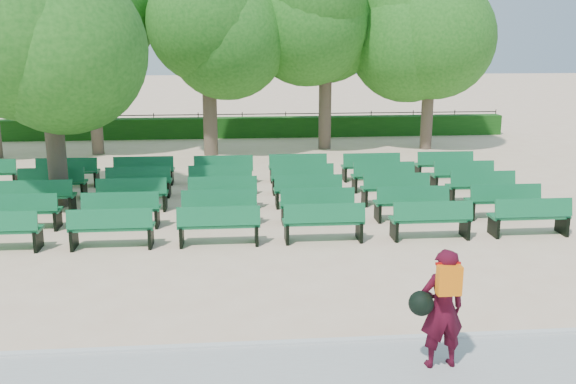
# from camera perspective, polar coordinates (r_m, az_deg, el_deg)

# --- Properties ---
(ground) EXTENTS (120.00, 120.00, 0.00)m
(ground) POSITION_cam_1_polar(r_m,az_deg,el_deg) (15.67, -6.68, -3.17)
(ground) COLOR beige
(curb) EXTENTS (30.00, 0.12, 0.10)m
(curb) POSITION_cam_1_polar(r_m,az_deg,el_deg) (9.84, -7.60, -13.57)
(curb) COLOR silver
(curb) RESTS_ON ground
(hedge) EXTENTS (26.00, 0.70, 0.90)m
(hedge) POSITION_cam_1_polar(r_m,az_deg,el_deg) (29.28, -6.03, 5.71)
(hedge) COLOR #174C13
(hedge) RESTS_ON ground
(fence) EXTENTS (26.00, 0.10, 1.02)m
(fence) POSITION_cam_1_polar(r_m,az_deg,el_deg) (29.74, -5.99, 4.96)
(fence) COLOR black
(fence) RESTS_ON ground
(tree_line) EXTENTS (21.80, 6.80, 7.04)m
(tree_line) POSITION_cam_1_polar(r_m,az_deg,el_deg) (25.40, -6.12, 3.43)
(tree_line) COLOR #286C1D
(tree_line) RESTS_ON ground
(bench_array) EXTENTS (1.84, 0.64, 1.15)m
(bench_array) POSITION_cam_1_polar(r_m,az_deg,el_deg) (17.35, -5.90, -1.14)
(bench_array) COLOR #126739
(bench_array) RESTS_ON ground
(tree_among) EXTENTS (4.50, 4.50, 6.38)m
(tree_among) POSITION_cam_1_polar(r_m,az_deg,el_deg) (18.05, -20.66, 12.26)
(tree_among) COLOR brown
(tree_among) RESTS_ON ground
(person) EXTENTS (0.82, 0.51, 1.71)m
(person) POSITION_cam_1_polar(r_m,az_deg,el_deg) (9.12, 13.43, -9.91)
(person) COLOR #3F0918
(person) RESTS_ON ground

